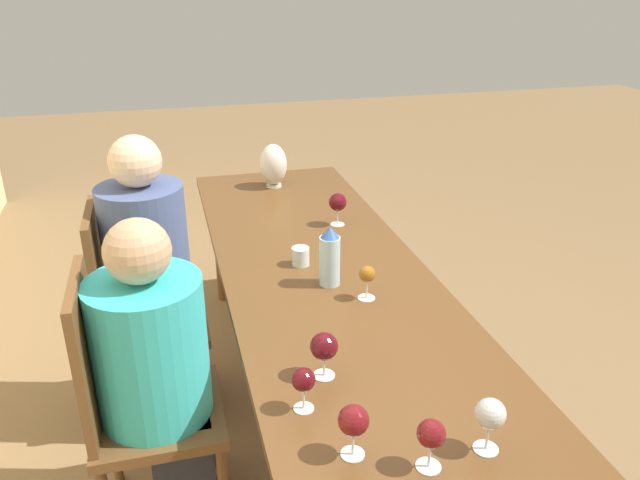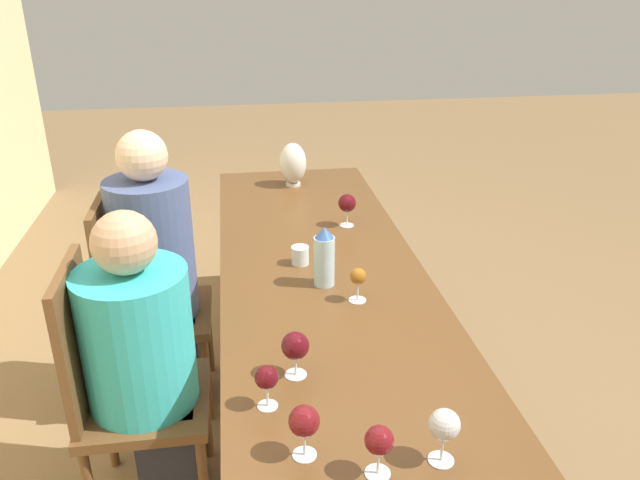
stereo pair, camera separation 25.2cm
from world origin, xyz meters
The scene contains 16 objects.
ground_plane centered at (0.00, 0.00, 0.00)m, with size 14.00×14.00×0.00m, color olive.
dining_table centered at (0.00, 0.00, 0.68)m, with size 2.89×0.82×0.75m.
water_bottle centered at (0.00, 0.01, 0.87)m, with size 0.08×0.08×0.24m.
water_tumbler centered at (0.19, 0.08, 0.79)m, with size 0.07×0.07×0.08m.
vase centered at (1.18, 0.01, 0.87)m, with size 0.15×0.15×0.24m.
wine_glass_0 centered at (0.56, -0.18, 0.86)m, with size 0.08×0.08×0.16m.
wine_glass_1 centered at (-0.98, 0.03, 0.85)m, with size 0.07×0.07×0.14m.
wine_glass_2 centered at (-0.14, -0.09, 0.84)m, with size 0.07×0.07×0.13m.
wine_glass_3 centered at (-0.89, 0.20, 0.86)m, with size 0.08×0.08×0.15m.
wine_glass_5 centered at (-0.69, 0.28, 0.84)m, with size 0.07×0.07×0.13m.
wine_glass_6 centered at (-0.96, -0.13, 0.86)m, with size 0.08×0.08×0.15m.
wine_glass_7 centered at (-0.56, 0.18, 0.85)m, with size 0.08×0.08×0.15m.
chair_near centered at (-0.22, 0.77, 0.52)m, with size 0.44×0.44×0.99m.
chair_far centered at (0.39, 0.77, 0.52)m, with size 0.44×0.44×0.99m.
person_near centered at (-0.22, 0.67, 0.62)m, with size 0.38×0.38×1.17m.
person_far centered at (0.39, 0.68, 0.68)m, with size 0.35×0.35×1.28m.
Camera 2 is at (-2.09, 0.34, 1.88)m, focal length 35.00 mm.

